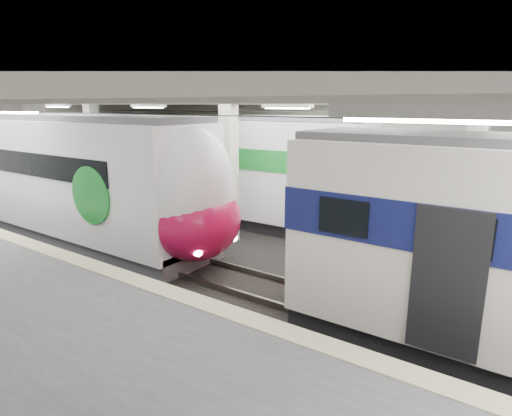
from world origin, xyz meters
The scene contains 3 objects.
station_hall centered at (0.00, -1.74, 3.24)m, with size 36.00×24.00×5.75m.
modern_emu centered at (-7.27, 0.00, 2.28)m, with size 14.49×2.99×4.64m.
far_train centered at (-5.93, 5.50, 2.36)m, with size 14.39×3.22×4.56m.
Camera 1 is at (6.61, -9.14, 4.99)m, focal length 30.00 mm.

